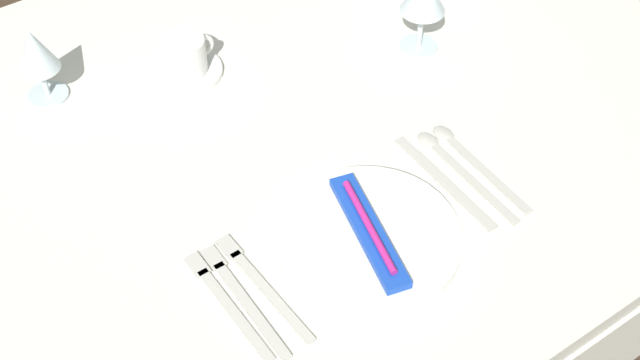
# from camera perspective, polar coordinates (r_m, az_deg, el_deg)

# --- Properties ---
(dining_table) EXTENTS (1.80, 1.11, 0.74)m
(dining_table) POSITION_cam_1_polar(r_m,az_deg,el_deg) (1.42, -3.49, 0.86)
(dining_table) COLOR silver
(dining_table) RESTS_ON ground
(dinner_plate) EXTENTS (0.26, 0.26, 0.02)m
(dinner_plate) POSITION_cam_1_polar(r_m,az_deg,el_deg) (1.20, 3.26, -3.82)
(dinner_plate) COLOR white
(dinner_plate) RESTS_ON dining_table
(toothbrush_package) EXTENTS (0.09, 0.21, 0.02)m
(toothbrush_package) POSITION_cam_1_polar(r_m,az_deg,el_deg) (1.19, 3.30, -3.31)
(toothbrush_package) COLOR blue
(toothbrush_package) RESTS_ON dinner_plate
(fork_outer) EXTENTS (0.03, 0.21, 0.00)m
(fork_outer) POSITION_cam_1_polar(r_m,az_deg,el_deg) (1.17, -3.99, -6.82)
(fork_outer) COLOR beige
(fork_outer) RESTS_ON dining_table
(fork_inner) EXTENTS (0.02, 0.21, 0.00)m
(fork_inner) POSITION_cam_1_polar(r_m,az_deg,el_deg) (1.16, -5.25, -7.64)
(fork_inner) COLOR beige
(fork_inner) RESTS_ON dining_table
(fork_salad) EXTENTS (0.02, 0.20, 0.00)m
(fork_salad) POSITION_cam_1_polar(r_m,az_deg,el_deg) (1.15, -6.34, -7.97)
(fork_salad) COLOR beige
(fork_salad) RESTS_ON dining_table
(dinner_knife) EXTENTS (0.02, 0.22, 0.00)m
(dinner_knife) POSITION_cam_1_polar(r_m,az_deg,el_deg) (1.29, 8.35, -0.28)
(dinner_knife) COLOR beige
(dinner_knife) RESTS_ON dining_table
(spoon_soup) EXTENTS (0.03, 0.22, 0.01)m
(spoon_soup) POSITION_cam_1_polar(r_m,az_deg,el_deg) (1.32, 8.90, 0.97)
(spoon_soup) COLOR beige
(spoon_soup) RESTS_ON dining_table
(spoon_dessert) EXTENTS (0.03, 0.22, 0.01)m
(spoon_dessert) POSITION_cam_1_polar(r_m,az_deg,el_deg) (1.33, 9.83, 1.49)
(spoon_dessert) COLOR beige
(spoon_dessert) RESTS_ON dining_table
(saucer_right) EXTENTS (0.12, 0.12, 0.01)m
(saucer_right) POSITION_cam_1_polar(r_m,az_deg,el_deg) (1.47, -8.86, 7.10)
(saucer_right) COLOR white
(saucer_right) RESTS_ON dining_table
(coffee_cup_right) EXTENTS (0.10, 0.07, 0.06)m
(coffee_cup_right) POSITION_cam_1_polar(r_m,az_deg,el_deg) (1.45, -8.96, 8.20)
(coffee_cup_right) COLOR white
(coffee_cup_right) RESTS_ON saucer_right
(wine_glass_right) EXTENTS (0.07, 0.07, 0.13)m
(wine_glass_right) POSITION_cam_1_polar(r_m,az_deg,el_deg) (1.43, -18.31, 7.94)
(wine_glass_right) COLOR silver
(wine_glass_right) RESTS_ON dining_table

